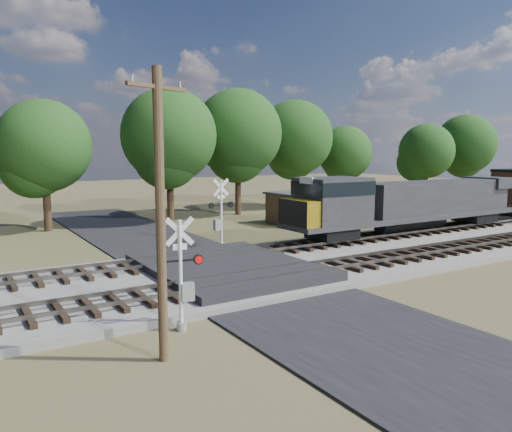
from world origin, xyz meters
TOP-DOWN VIEW (x-y plane):
  - ground at (0.00, 0.00)m, footprint 160.00×160.00m
  - ballast_bed at (10.00, 0.50)m, footprint 140.00×10.00m
  - road at (0.00, 0.00)m, footprint 7.00×60.00m
  - crossing_panel at (0.00, 0.50)m, footprint 7.00×9.00m
  - track_near at (3.12, -2.00)m, footprint 140.00×2.60m
  - track_far at (3.12, 3.00)m, footprint 140.00×2.60m
  - crossing_signal_near at (-4.66, -5.06)m, footprint 1.52×0.42m
  - crossing_signal_far at (2.91, 6.75)m, footprint 1.71×0.37m
  - utility_pole at (-6.12, -6.99)m, footprint 1.90×0.78m
  - equipment_shed at (12.75, 12.49)m, footprint 3.94×3.94m
  - treeline at (6.08, 20.50)m, footprint 78.98×11.68m

SIDE VIEW (x-z plane):
  - ground at x=0.00m, z-range 0.00..0.00m
  - road at x=0.00m, z-range 0.00..0.08m
  - ballast_bed at x=10.00m, z-range 0.00..0.30m
  - crossing_panel at x=0.00m, z-range 0.01..0.62m
  - track_near at x=3.12m, z-range 0.25..0.58m
  - track_far at x=3.12m, z-range 0.25..0.58m
  - equipment_shed at x=12.75m, z-range 0.02..2.59m
  - crossing_signal_near at x=-4.66m, z-range -0.32..3.48m
  - crossing_signal_far at x=2.91m, z-range -0.36..3.88m
  - utility_pole at x=-6.12m, z-range 0.24..8.36m
  - treeline at x=6.08m, z-range 0.97..12.46m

